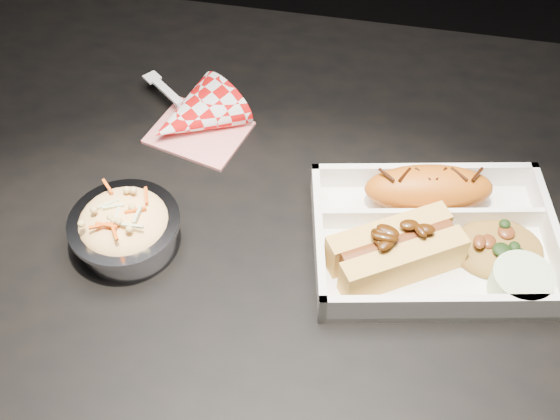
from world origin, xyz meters
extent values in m
cube|color=black|center=(0.00, 0.00, 0.73)|extent=(1.20, 0.80, 0.03)
cylinder|color=black|center=(-0.55, 0.35, 0.36)|extent=(0.05, 0.05, 0.72)
cube|color=silver|center=(0.13, 0.00, 0.75)|extent=(0.28, 0.23, 0.01)
cube|color=silver|center=(0.11, 0.09, 0.77)|extent=(0.25, 0.06, 0.04)
cube|color=silver|center=(0.15, -0.08, 0.77)|extent=(0.25, 0.06, 0.04)
cube|color=silver|center=(0.01, -0.02, 0.77)|extent=(0.04, 0.18, 0.04)
cube|color=silver|center=(0.25, 0.03, 0.77)|extent=(0.04, 0.18, 0.04)
cube|color=silver|center=(0.12, 0.03, 0.77)|extent=(0.23, 0.05, 0.03)
ellipsoid|color=#C66013|center=(0.12, 0.06, 0.78)|extent=(0.15, 0.08, 0.05)
cube|color=#E7B04F|center=(0.10, -0.04, 0.78)|extent=(0.12, 0.09, 0.04)
cube|color=#E7B04F|center=(0.08, -0.01, 0.78)|extent=(0.12, 0.09, 0.04)
cylinder|color=brown|center=(0.09, -0.03, 0.79)|extent=(0.12, 0.09, 0.03)
ellipsoid|color=olive|center=(0.19, 0.01, 0.77)|extent=(0.11, 0.10, 0.03)
cylinder|color=beige|center=(0.21, -0.04, 0.77)|extent=(0.06, 0.06, 0.03)
cylinder|color=silver|center=(-0.19, -0.05, 0.77)|extent=(0.10, 0.10, 0.04)
cylinder|color=silver|center=(-0.19, -0.05, 0.79)|extent=(0.12, 0.12, 0.01)
ellipsoid|color=#F4EEAC|center=(-0.19, -0.05, 0.79)|extent=(0.09, 0.09, 0.04)
cube|color=red|center=(-0.16, 0.13, 0.75)|extent=(0.13, 0.11, 0.00)
cone|color=red|center=(-0.17, 0.14, 0.77)|extent=(0.15, 0.15, 0.10)
cube|color=white|center=(-0.21, 0.17, 0.77)|extent=(0.05, 0.05, 0.00)
cube|color=white|center=(-0.24, 0.19, 0.77)|extent=(0.03, 0.03, 0.00)
camera|label=1|loc=(0.06, -0.47, 1.35)|focal=45.00mm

